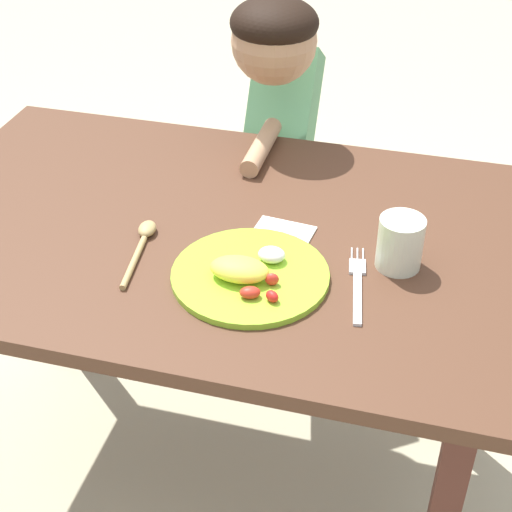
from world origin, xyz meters
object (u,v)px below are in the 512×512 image
(fork, at_px, (357,284))
(spoon, at_px, (142,241))
(person, at_px, (281,154))
(plate, at_px, (249,274))
(drinking_cup, at_px, (400,243))

(fork, bearing_deg, spoon, 78.50)
(fork, distance_m, person, 0.68)
(plate, height_order, person, person)
(plate, xyz_separation_m, fork, (0.19, 0.03, -0.01))
(plate, relative_size, fork, 1.29)
(person, bearing_deg, fork, 114.63)
(plate, relative_size, person, 0.26)
(person, bearing_deg, drinking_cup, 122.51)
(drinking_cup, distance_m, person, 0.65)
(plate, distance_m, fork, 0.19)
(plate, bearing_deg, spoon, 167.32)
(spoon, xyz_separation_m, drinking_cup, (0.47, 0.06, 0.04))
(plate, xyz_separation_m, drinking_cup, (0.25, 0.11, 0.04))
(plate, bearing_deg, fork, 9.39)
(spoon, bearing_deg, drinking_cup, -90.34)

